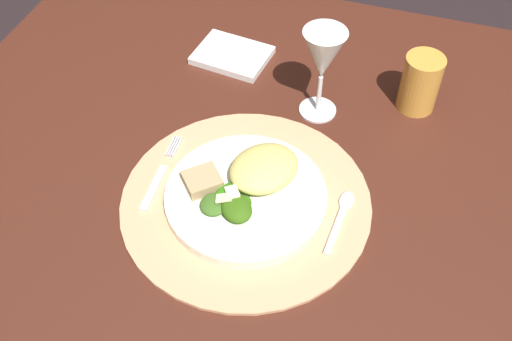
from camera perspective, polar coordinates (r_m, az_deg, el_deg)
dining_table at (r=1.08m, az=-0.05°, el=-3.26°), size 1.14×0.98×0.71m
placemat at (r=0.92m, az=-0.96°, el=-2.92°), size 0.38×0.38×0.01m
dinner_plate at (r=0.91m, az=-0.97°, el=-2.47°), size 0.25×0.25×0.02m
pasta_serving at (r=0.92m, az=0.75°, el=0.20°), size 0.14×0.14×0.04m
salad_greens at (r=0.88m, az=-2.38°, el=-3.19°), size 0.09×0.09×0.02m
bread_piece at (r=0.91m, az=-5.07°, el=-0.97°), size 0.07×0.07×0.02m
fork at (r=0.96m, az=-9.03°, el=-0.47°), size 0.02×0.16×0.00m
spoon at (r=0.91m, az=8.12°, el=-3.87°), size 0.02×0.12×0.01m
napkin at (r=1.17m, az=-2.26°, el=10.77°), size 0.15×0.12×0.01m
wine_glass at (r=0.99m, az=6.31°, el=10.48°), size 0.07×0.07×0.17m
amber_tumbler at (r=1.08m, az=15.17°, el=7.94°), size 0.07×0.07×0.10m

